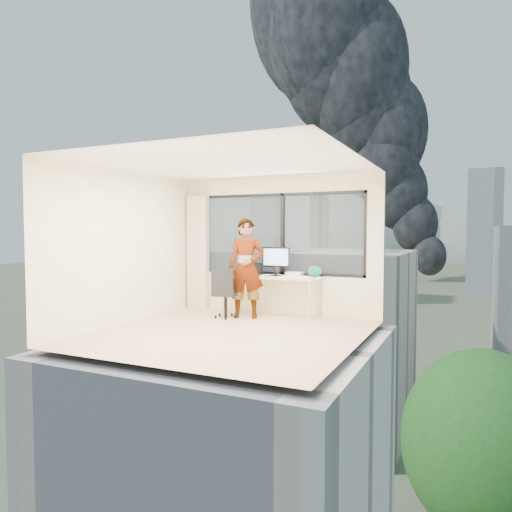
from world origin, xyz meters
The scene contains 25 objects.
floor centered at (0.00, 0.00, 0.00)m, with size 4.00×4.00×0.01m, color beige.
ceiling centered at (0.00, 0.00, 2.60)m, with size 4.00×4.00×0.01m, color white.
wall_front centered at (0.00, -2.00, 1.30)m, with size 4.00×0.01×2.60m, color beige.
wall_left centered at (-2.00, 0.00, 1.30)m, with size 0.01×4.00×2.60m, color beige.
wall_right centered at (2.00, 0.00, 1.30)m, with size 0.01×4.00×2.60m, color beige.
window_wall centered at (0.05, 2.00, 1.52)m, with size 3.30×0.16×1.55m, color black, non-canonical shape.
curtain centered at (-1.72, 1.88, 1.15)m, with size 0.45×0.14×2.30m, color beige.
desk centered at (0.00, 1.66, 0.38)m, with size 1.80×0.60×0.75m, color tan.
chair centered at (-0.66, 1.11, 0.47)m, with size 0.48×0.48×0.94m, color black, non-canonical shape.
person centered at (-0.34, 1.31, 0.91)m, with size 0.66×0.43×1.81m, color #2D2D33.
monitor centered at (0.08, 1.72, 1.02)m, with size 0.54×0.12×0.54m, color black, non-canonical shape.
game_console centered at (0.37, 1.92, 0.78)m, with size 0.28×0.24×0.07m, color white.
laptop centered at (-0.38, 1.68, 0.85)m, with size 0.32×0.34×0.21m, color black, non-canonical shape.
cellphone centered at (-0.02, 1.55, 0.76)m, with size 0.11×0.05×0.01m, color black.
pen_cup centered at (0.10, 1.65, 0.79)m, with size 0.07×0.07×0.09m, color black.
handbag centered at (0.80, 1.81, 0.85)m, with size 0.26×0.13×0.20m, color #0C4D3E.
exterior_ground centered at (0.00, 120.00, -14.00)m, with size 400.00×400.00×0.04m, color #515B3D.
near_bldg_a centered at (-9.00, 30.00, -7.00)m, with size 16.00×12.00×14.00m, color beige.
far_tower_a centered at (-35.00, 95.00, 0.00)m, with size 14.00×14.00×28.00m, color silver.
far_tower_b centered at (8.00, 120.00, 1.00)m, with size 13.00×13.00×30.00m, color silver.
far_tower_d centered at (-60.00, 150.00, -3.00)m, with size 16.00×14.00×22.00m, color silver.
hill_a centered at (-120.00, 320.00, -14.00)m, with size 288.00×216.00×90.00m, color slate.
tree_a centered at (-16.00, 22.00, -10.00)m, with size 7.00×7.00×8.00m, color #21521B, non-canonical shape.
tree_b centered at (4.00, 18.00, -9.50)m, with size 7.60×7.60×9.00m, color #21521B, non-canonical shape.
smoke_plume_a centered at (-10.00, 150.00, 39.00)m, with size 40.00×24.00×90.00m, color black, non-canonical shape.
Camera 1 is at (3.44, -6.40, 1.58)m, focal length 33.19 mm.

